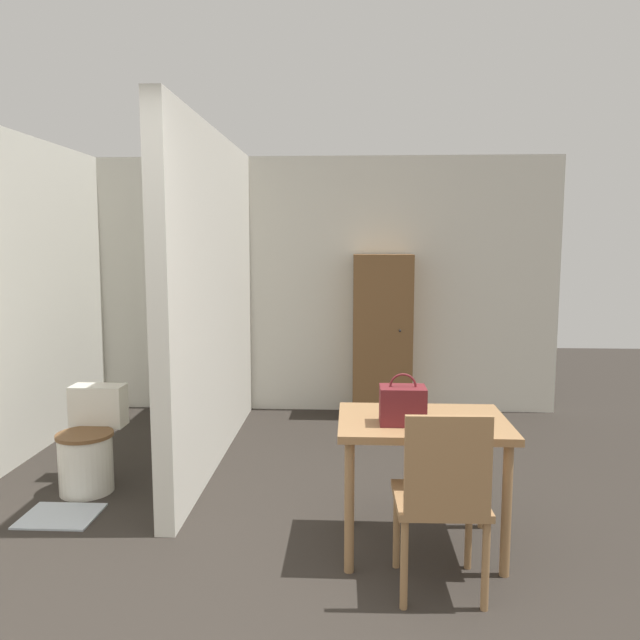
# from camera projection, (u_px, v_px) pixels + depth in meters

# --- Properties ---
(wall_back) EXTENTS (5.01, 0.12, 2.50)m
(wall_back) POSITION_uv_depth(u_px,v_px,m) (302.00, 285.00, 6.19)
(wall_back) COLOR silver
(wall_back) RESTS_ON ground_plane
(partition_wall) EXTENTS (0.12, 2.78, 2.50)m
(partition_wall) POSITION_uv_depth(u_px,v_px,m) (213.00, 298.00, 4.78)
(partition_wall) COLOR silver
(partition_wall) RESTS_ON ground_plane
(dining_table) EXTENTS (0.91, 0.66, 0.73)m
(dining_table) POSITION_uv_depth(u_px,v_px,m) (422.00, 437.00, 3.36)
(dining_table) COLOR #997047
(dining_table) RESTS_ON ground_plane
(wooden_chair) EXTENTS (0.44, 0.44, 0.92)m
(wooden_chair) POSITION_uv_depth(u_px,v_px,m) (442.00, 495.00, 2.91)
(wooden_chair) COLOR #997047
(wooden_chair) RESTS_ON ground_plane
(toilet) EXTENTS (0.37, 0.52, 0.68)m
(toilet) POSITION_uv_depth(u_px,v_px,m) (89.00, 446.00, 4.25)
(toilet) COLOR silver
(toilet) RESTS_ON ground_plane
(handbag) EXTENTS (0.24, 0.17, 0.27)m
(handbag) POSITION_uv_depth(u_px,v_px,m) (403.00, 405.00, 3.26)
(handbag) COLOR maroon
(handbag) RESTS_ON dining_table
(wooden_cabinet) EXTENTS (0.56, 0.35, 1.56)m
(wooden_cabinet) POSITION_uv_depth(u_px,v_px,m) (382.00, 336.00, 5.97)
(wooden_cabinet) COLOR brown
(wooden_cabinet) RESTS_ON ground_plane
(bath_mat) EXTENTS (0.45, 0.37, 0.01)m
(bath_mat) POSITION_uv_depth(u_px,v_px,m) (60.00, 516.00, 3.83)
(bath_mat) COLOR #B2BCC6
(bath_mat) RESTS_ON ground_plane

